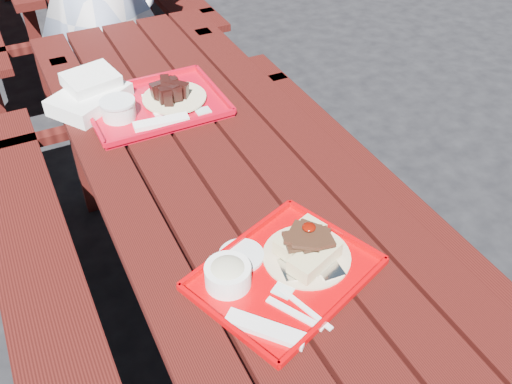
% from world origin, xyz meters
% --- Properties ---
extents(ground, '(60.00, 60.00, 0.00)m').
position_xyz_m(ground, '(0.00, 0.00, 0.00)').
color(ground, black).
rests_on(ground, ground).
extents(picnic_table_near, '(1.41, 2.40, 0.75)m').
position_xyz_m(picnic_table_near, '(-0.00, 0.00, 0.56)').
color(picnic_table_near, '#380D0A').
rests_on(picnic_table_near, ground).
extents(near_tray, '(0.49, 0.44, 0.13)m').
position_xyz_m(near_tray, '(-0.05, -0.37, 0.78)').
color(near_tray, '#BA0004').
rests_on(near_tray, picnic_table_near).
extents(far_tray, '(0.45, 0.35, 0.07)m').
position_xyz_m(far_tray, '(-0.08, 0.46, 0.77)').
color(far_tray, '#B80418').
rests_on(far_tray, picnic_table_near).
extents(white_cloth, '(0.30, 0.28, 0.10)m').
position_xyz_m(white_cloth, '(-0.26, 0.59, 0.79)').
color(white_cloth, white).
rests_on(white_cloth, picnic_table_near).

